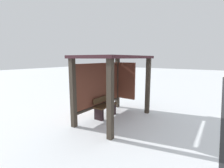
# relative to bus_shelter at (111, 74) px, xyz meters

# --- Properties ---
(ground_plane) EXTENTS (60.00, 60.00, 0.00)m
(ground_plane) POSITION_rel_bus_shelter_xyz_m (-0.12, -0.23, -1.61)
(ground_plane) COLOR white
(bus_shelter) EXTENTS (2.84, 1.70, 2.25)m
(bus_shelter) POSITION_rel_bus_shelter_xyz_m (0.00, 0.00, 0.00)
(bus_shelter) COLOR #352D24
(bus_shelter) RESTS_ON ground
(bench_left_inside) EXTENTS (0.98, 0.40, 0.74)m
(bench_left_inside) POSITION_rel_bus_shelter_xyz_m (-0.12, 0.20, -1.28)
(bench_left_inside) COLOR #432F1B
(bench_left_inside) RESTS_ON ground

